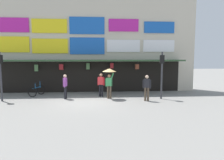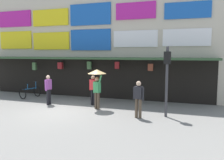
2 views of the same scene
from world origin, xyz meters
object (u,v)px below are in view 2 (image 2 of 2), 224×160
Objects in this scene: traffic_light_far at (167,70)px; bicycle_parked at (30,92)px; pedestrian_with_umbrella at (97,78)px; pedestrian_in_green at (93,88)px; pedestrian_in_blue at (48,88)px; pedestrian_in_purple at (138,97)px.

traffic_light_far is 9.19m from bicycle_parked.
pedestrian_with_umbrella is at bearing 174.42° from traffic_light_far.
pedestrian_with_umbrella reaches higher than pedestrian_in_green.
pedestrian_in_blue is 1.00× the size of pedestrian_in_purple.
traffic_light_far is at bearing 27.84° from pedestrian_in_purple.
pedestrian_in_purple is at bearing -11.11° from pedestrian_in_blue.
pedestrian_with_umbrella is (-2.38, 0.96, 0.69)m from pedestrian_in_purple.
pedestrian_in_green and pedestrian_in_blue have the same top height.
traffic_light_far is 1.90× the size of pedestrian_in_green.
bicycle_parked is (-8.84, 1.77, -1.75)m from traffic_light_far.
pedestrian_in_green is at bearing 15.38° from pedestrian_in_blue.
bicycle_parked is at bearing 168.70° from traffic_light_far.
pedestrian_with_umbrella reaches higher than bicycle_parked.
pedestrian_in_purple is (2.93, -1.73, 0.00)m from pedestrian_in_green.
pedestrian_in_green is at bearing 164.74° from traffic_light_far.
pedestrian_in_blue is at bearing 168.89° from pedestrian_in_purple.
pedestrian_in_green is (-4.09, 1.12, -1.19)m from traffic_light_far.
pedestrian_in_green is 0.81× the size of pedestrian_with_umbrella.
bicycle_parked is 0.78× the size of pedestrian_in_blue.
bicycle_parked is at bearing 164.99° from pedestrian_with_umbrella.
traffic_light_far is 1.90× the size of pedestrian_in_purple.
traffic_light_far reaches higher than pedestrian_in_blue.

